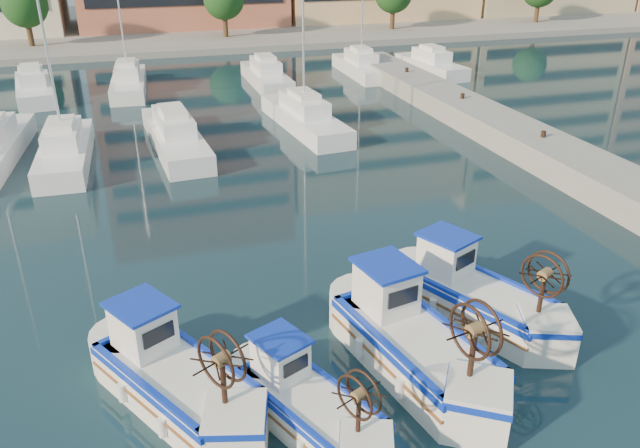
{
  "coord_description": "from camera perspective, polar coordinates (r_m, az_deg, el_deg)",
  "views": [
    {
      "loc": [
        -6.18,
        -10.79,
        10.46
      ],
      "look_at": [
        -0.58,
        7.18,
        1.5
      ],
      "focal_mm": 35.0,
      "sensor_mm": 36.0,
      "label": 1
    }
  ],
  "objects": [
    {
      "name": "yacht_marina",
      "position": [
        40.02,
        -13.23,
        10.42
      ],
      "size": [
        39.84,
        23.43,
        11.5
      ],
      "color": "white",
      "rests_on": "ground"
    },
    {
      "name": "ground",
      "position": [
        16.24,
        9.87,
        -15.08
      ],
      "size": [
        300.0,
        300.0,
        0.0
      ],
      "primitive_type": "plane",
      "color": "#183840",
      "rests_on": "ground"
    },
    {
      "name": "fishing_boat_d",
      "position": [
        18.81,
        13.89,
        -6.22
      ],
      "size": [
        3.62,
        4.9,
        2.95
      ],
      "rotation": [
        0.0,
        0.0,
        0.43
      ],
      "color": "white",
      "rests_on": "ground"
    },
    {
      "name": "fishing_boat_a",
      "position": [
        15.71,
        -13.31,
        -13.26
      ],
      "size": [
        3.88,
        4.86,
        2.95
      ],
      "rotation": [
        0.0,
        0.0,
        0.51
      ],
      "color": "white",
      "rests_on": "ground"
    },
    {
      "name": "fishing_boat_c",
      "position": [
        16.47,
        8.3,
        -10.41
      ],
      "size": [
        3.02,
        5.28,
        3.2
      ],
      "rotation": [
        0.0,
        0.0,
        0.2
      ],
      "color": "white",
      "rests_on": "ground"
    },
    {
      "name": "quay",
      "position": [
        28.6,
        26.43,
        2.53
      ],
      "size": [
        3.0,
        60.0,
        1.2
      ],
      "primitive_type": "cube",
      "color": "gray",
      "rests_on": "ground"
    },
    {
      "name": "fishing_boat_b",
      "position": [
        14.81,
        -1.31,
        -15.88
      ],
      "size": [
        3.0,
        4.08,
        2.46
      ],
      "rotation": [
        0.0,
        0.0,
        0.42
      ],
      "color": "white",
      "rests_on": "ground"
    }
  ]
}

